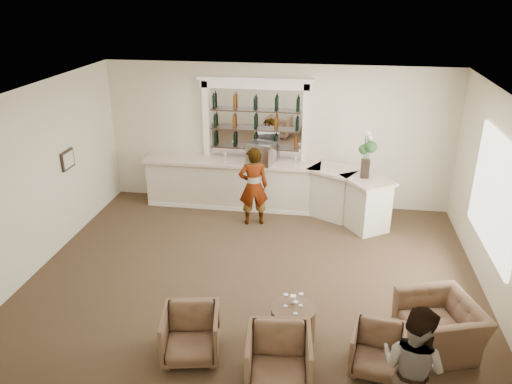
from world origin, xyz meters
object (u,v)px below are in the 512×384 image
(armchair_left, at_px, (191,334))
(armchair_center, at_px, (279,359))
(sommelier, at_px, (253,186))
(armchair_far, at_px, (440,325))
(cocktail_table, at_px, (293,322))
(flower_vase, at_px, (367,151))
(guest, at_px, (413,368))
(armchair_right, at_px, (378,350))
(bar_counter, at_px, (267,187))
(espresso_machine, at_px, (261,153))

(armchair_left, xyz_separation_m, armchair_center, (1.28, -0.35, 0.03))
(sommelier, relative_size, armchair_far, 1.55)
(cocktail_table, xyz_separation_m, flower_vase, (1.14, 3.93, 1.47))
(guest, relative_size, armchair_far, 1.47)
(cocktail_table, height_order, armchair_far, armchair_far)
(armchair_center, bearing_deg, flower_vase, 69.97)
(armchair_left, bearing_deg, armchair_right, -8.32)
(guest, xyz_separation_m, flower_vase, (-0.34, 5.32, 0.89))
(guest, distance_m, armchair_far, 1.69)
(bar_counter, height_order, armchair_left, bar_counter)
(espresso_machine, bearing_deg, flower_vase, 2.25)
(sommelier, bearing_deg, armchair_right, 105.13)
(espresso_machine, xyz_separation_m, flower_vase, (2.28, -0.53, 0.34))
(armchair_right, bearing_deg, guest, -63.06)
(armchair_center, xyz_separation_m, flower_vase, (1.25, 4.92, 1.33))
(cocktail_table, bearing_deg, espresso_machine, 104.29)
(armchair_center, bearing_deg, bar_counter, 93.51)
(bar_counter, xyz_separation_m, armchair_right, (2.19, -4.99, -0.25))
(armchair_left, bearing_deg, cocktail_table, 14.03)
(guest, relative_size, armchair_right, 2.31)
(armchair_left, relative_size, espresso_machine, 1.45)
(sommelier, xyz_separation_m, flower_vase, (2.33, 0.22, 0.85))
(armchair_center, xyz_separation_m, espresso_machine, (-1.03, 5.45, 0.99))
(armchair_left, bearing_deg, armchair_far, 1.19)
(bar_counter, bearing_deg, armchair_center, -80.72)
(sommelier, height_order, armchair_left, sommelier)
(bar_counter, relative_size, flower_vase, 5.54)
(guest, relative_size, armchair_left, 2.06)
(cocktail_table, distance_m, flower_vase, 4.35)
(cocktail_table, xyz_separation_m, espresso_machine, (-1.13, 4.46, 1.14))
(guest, distance_m, armchair_center, 1.70)
(armchair_center, height_order, espresso_machine, espresso_machine)
(armchair_center, height_order, flower_vase, flower_vase)
(armchair_far, bearing_deg, sommelier, -156.35)
(sommelier, height_order, armchair_right, sommelier)
(armchair_left, relative_size, armchair_far, 0.71)
(bar_counter, distance_m, espresso_machine, 0.82)
(armchair_right, bearing_deg, armchair_center, -152.02)
(bar_counter, bearing_deg, guest, -67.04)
(sommelier, relative_size, espresso_machine, 3.14)
(armchair_left, bearing_deg, armchair_center, -25.99)
(armchair_right, relative_size, armchair_far, 0.64)
(bar_counter, xyz_separation_m, armchair_far, (3.11, -4.36, -0.21))
(armchair_right, bearing_deg, flower_vase, 99.23)
(bar_counter, height_order, cocktail_table, bar_counter)
(armchair_right, height_order, armchair_far, armchair_far)
(guest, bearing_deg, cocktail_table, -5.32)
(guest, distance_m, espresso_machine, 6.43)
(cocktail_table, distance_m, armchair_center, 1.01)
(guest, distance_m, flower_vase, 5.41)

